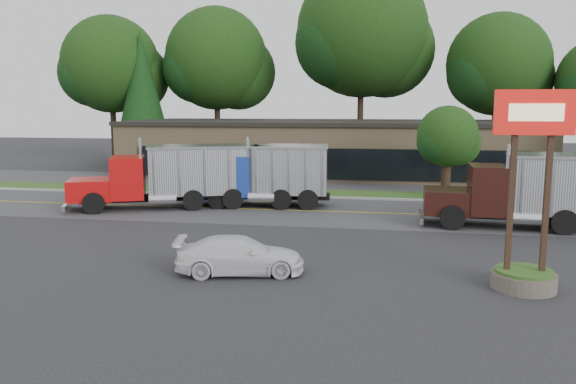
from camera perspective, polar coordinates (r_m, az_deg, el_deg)
name	(u,v)px	position (r m, az deg, el deg)	size (l,w,h in m)	color
ground	(214,253)	(21.48, -7.55, -6.13)	(140.00, 140.00, 0.00)	#38383D
road	(264,210)	(29.98, -2.48, -1.81)	(60.00, 8.00, 0.02)	#4D4D52
center_line	(264,210)	(29.98, -2.48, -1.81)	(60.00, 0.12, 0.01)	gold
curb	(278,197)	(34.04, -1.00, -0.53)	(60.00, 0.30, 0.12)	#9E9E99
grass_verge	(283,193)	(35.79, -0.47, -0.07)	(60.00, 3.40, 0.03)	#2F4D1A
far_parking	(295,182)	(40.67, 0.77, 0.99)	(60.00, 7.00, 0.02)	#4D4D52
strip_mall	(331,149)	(46.14, 4.39, 4.38)	(32.00, 12.00, 4.00)	tan
bilo_sign	(527,223)	(18.17, 23.13, -2.95)	(2.20, 1.90, 5.95)	#6B6054
tree_far_a	(113,69)	(58.21, -17.36, 11.82)	(9.90, 9.31, 14.11)	#382619
tree_far_b	(218,64)	(56.43, -7.09, 12.81)	(10.49, 9.87, 14.97)	#382619
tree_far_c	(364,38)	(54.36, 7.72, 15.23)	(12.85, 12.10, 18.33)	#382619
tree_far_d	(499,70)	(53.95, 20.67, 11.56)	(9.51, 8.95, 13.56)	#382619
evergreen_left	(142,92)	(54.56, -14.61, 9.80)	(5.41, 5.41, 12.29)	#382619
tree_verge	(448,139)	(35.13, 15.98, 5.18)	(3.87, 3.64, 5.52)	#382619
dump_truck_red	(178,174)	(30.96, -11.14, 1.77)	(10.18, 5.89, 3.36)	black
dump_truck_blue	(274,174)	(30.80, -1.45, 1.86)	(7.00, 3.18, 3.36)	black
dump_truck_maroon	(543,189)	(27.51, 24.47, 0.28)	(9.37, 3.05, 3.36)	black
rally_car	(240,255)	(18.68, -4.91, -6.41)	(1.72, 4.22, 1.22)	white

